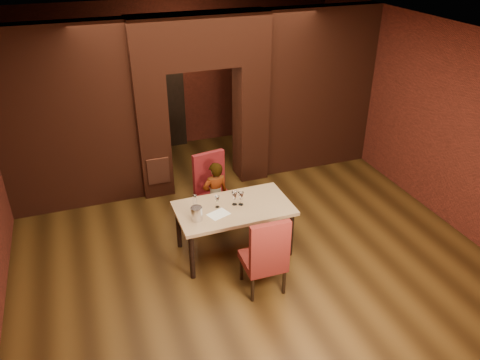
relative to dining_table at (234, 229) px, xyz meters
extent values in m
plane|color=#452C11|center=(0.19, 0.29, -0.40)|extent=(8.00, 8.00, 0.00)
cube|color=silver|center=(0.19, 0.29, 2.80)|extent=(7.00, 8.00, 0.04)
cube|color=maroon|center=(0.19, 4.29, 1.20)|extent=(7.00, 0.04, 3.20)
cube|color=maroon|center=(0.19, -3.71, 1.20)|extent=(7.00, 0.04, 3.20)
cube|color=maroon|center=(3.69, 0.29, 1.20)|extent=(0.04, 8.00, 3.20)
cube|color=maroon|center=(-0.76, 2.29, 0.75)|extent=(0.55, 0.55, 2.30)
cube|color=maroon|center=(1.14, 2.29, 0.75)|extent=(0.55, 0.55, 2.30)
cube|color=maroon|center=(0.19, 2.29, 2.35)|extent=(2.45, 0.55, 0.90)
cube|color=maroon|center=(-2.17, 2.29, 1.20)|extent=(2.28, 0.35, 3.20)
cube|color=maroon|center=(2.56, 2.29, 1.20)|extent=(2.28, 0.35, 3.20)
cube|color=#98452C|center=(-0.76, 2.00, 0.15)|extent=(0.40, 0.03, 0.50)
cube|color=black|center=(-0.21, 4.23, 0.65)|extent=(0.90, 0.08, 2.10)
cube|color=black|center=(-0.21, 4.19, 0.65)|extent=(1.02, 0.04, 2.22)
cube|color=tan|center=(0.00, 0.00, 0.00)|extent=(1.72, 0.98, 0.80)
cube|color=maroon|center=(-0.03, 0.85, 0.21)|extent=(0.64, 0.64, 1.22)
cube|color=maroon|center=(0.10, -0.91, 0.20)|extent=(0.56, 0.56, 1.21)
imported|color=white|center=(-0.06, 0.73, 0.20)|extent=(0.46, 0.33, 1.20)
cube|color=white|center=(-0.28, -0.12, 0.40)|extent=(0.35, 0.31, 0.00)
cylinder|color=silver|center=(-0.61, -0.14, 0.50)|extent=(0.17, 0.17, 0.20)
cylinder|color=white|center=(-0.57, 0.09, 0.54)|extent=(0.06, 0.06, 0.27)
imported|color=#2B621E|center=(0.92, 1.01, -0.20)|extent=(0.36, 0.32, 0.40)
camera|label=1|loc=(-1.92, -5.57, 4.11)|focal=35.00mm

